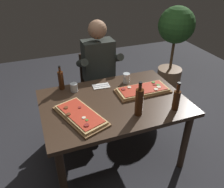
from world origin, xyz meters
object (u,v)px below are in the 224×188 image
Objects in this scene: wine_bottle_dark at (139,102)px; pizza_rectangular_front at (143,90)px; potted_plant_corner at (174,39)px; tumbler_far_side at (74,87)px; dining_table at (114,109)px; diner_chair at (97,82)px; vinegar_bottle_green at (61,80)px; tumbler_near_camera at (126,78)px; oil_bottle_amber at (176,99)px; seated_diner at (100,69)px; pizza_rectangular_left at (80,115)px.

pizza_rectangular_front is at bearing 56.78° from wine_bottle_dark.
potted_plant_corner is (1.10, 1.09, 0.08)m from pizza_rectangular_front.
tumbler_far_side is at bearing 158.10° from pizza_rectangular_front.
dining_table is 2.49× the size of pizza_rectangular_front.
dining_table is at bearing -96.34° from diner_chair.
tumbler_near_camera is at bearing -9.10° from vinegar_bottle_green.
oil_bottle_amber is at bearing -38.87° from tumbler_far_side.
seated_diner reaches higher than wine_bottle_dark.
pizza_rectangular_front is at bearing -21.90° from tumbler_far_side.
vinegar_bottle_green reaches higher than dining_table.
tumbler_near_camera is 1.45m from potted_plant_corner.
wine_bottle_dark reaches higher than tumbler_near_camera.
pizza_rectangular_left is 0.87m from oil_bottle_amber.
tumbler_near_camera is (0.14, 0.58, -0.08)m from wine_bottle_dark.
tumbler_far_side is at bearing -135.05° from seated_diner.
pizza_rectangular_left is at bearing 163.91° from wine_bottle_dark.
pizza_rectangular_left is 2.22m from potted_plant_corner.
seated_diner is at bearing 82.64° from dining_table.
potted_plant_corner reaches higher than pizza_rectangular_left.
wine_bottle_dark is 3.03× the size of tumbler_near_camera.
seated_diner is at bearing 91.78° from wine_bottle_dark.
pizza_rectangular_left is 0.45× the size of seated_diner.
pizza_rectangular_front is 0.86m from vinegar_bottle_green.
pizza_rectangular_left is 0.69× the size of diner_chair.
tumbler_near_camera is 0.08× the size of potted_plant_corner.
seated_diner is (0.10, 0.74, 0.10)m from dining_table.
oil_bottle_amber is at bearing -38.94° from vinegar_bottle_green.
pizza_rectangular_front is 6.33× the size of tumbler_far_side.
diner_chair is (-0.39, 1.18, -0.36)m from oil_bottle_amber.
tumbler_near_camera is at bearing 76.61° from wine_bottle_dark.
vinegar_bottle_green is at bearing -139.87° from diner_chair.
dining_table is at bearing -171.15° from pizza_rectangular_front.
seated_diner reaches higher than tumbler_near_camera.
oil_bottle_amber is (0.35, -0.05, -0.03)m from wine_bottle_dark.
dining_table is 5.05× the size of oil_bottle_amber.
vinegar_bottle_green is (-0.78, 0.36, 0.09)m from pizza_rectangular_front.
vinegar_bottle_green is at bearing 96.65° from pizza_rectangular_left.
vinegar_bottle_green is (-0.06, 0.55, 0.09)m from pizza_rectangular_left.
diner_chair is 0.65× the size of seated_diner.
tumbler_far_side is 0.74m from diner_chair.
vinegar_bottle_green is 0.30× the size of diner_chair.
tumbler_near_camera reaches higher than pizza_rectangular_front.
oil_bottle_amber is 0.21× the size of seated_diner.
pizza_rectangular_front is at bearing -72.09° from tumbler_near_camera.
oil_bottle_amber reaches higher than tumbler_far_side.
pizza_rectangular_left is at bearing -165.03° from pizza_rectangular_front.
seated_diner reaches higher than diner_chair.
tumbler_far_side is (-0.45, 0.60, -0.09)m from wine_bottle_dark.
pizza_rectangular_left is at bearing -117.92° from seated_diner.
dining_table is 1.05× the size of seated_diner.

